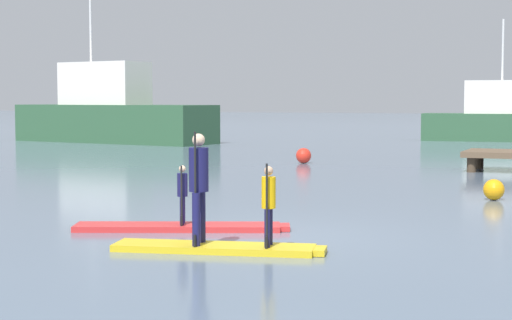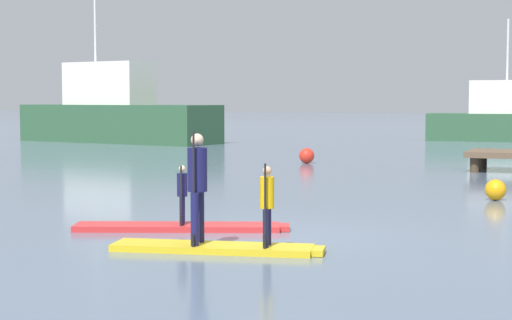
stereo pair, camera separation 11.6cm
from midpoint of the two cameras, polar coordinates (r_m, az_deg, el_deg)
name	(u,v)px [view 2 (the right image)]	position (r m, az deg, el deg)	size (l,w,h in m)	color
ground_plane	(275,237)	(13.94, 1.51, -5.22)	(240.00, 240.00, 0.00)	slate
paddleboard_near	(182,227)	(14.69, -4.85, -4.55)	(3.67, 2.01, 0.10)	red
paddler_child_solo	(182,192)	(14.59, -4.81, -2.15)	(0.24, 0.35, 1.03)	#19194C
paddleboard_far	(217,248)	(12.62, -2.38, -5.98)	(3.24, 1.37, 0.10)	gold
paddler_adult	(197,181)	(12.55, -3.74, -1.42)	(0.35, 0.51, 1.70)	#19194C
paddler_child_front	(267,201)	(12.36, 1.02, -2.82)	(0.25, 0.40, 1.24)	#19194C
fishing_boat_white_large	(116,114)	(44.91, -9.41, 3.12)	(11.70, 4.74, 9.17)	#2D5638
fishing_boat_green_midground	(509,121)	(47.22, 16.88, 2.53)	(9.14, 3.06, 6.55)	#2D5638
mooring_buoy_near	(496,190)	(19.62, 16.12, -1.96)	(0.47, 0.47, 0.47)	orange
mooring_buoy_mid	(307,156)	(29.76, 3.58, 0.30)	(0.54, 0.54, 0.54)	red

